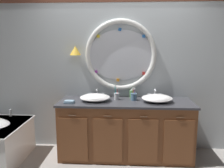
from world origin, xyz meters
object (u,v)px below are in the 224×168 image
Objects in this scene: sink_basin_right at (157,98)px; soap_dispenser at (132,94)px; toothbrush_holder_right at (134,96)px; folded_hand_towel at (69,102)px; toothbrush_holder_left at (117,96)px; sink_basin_left at (95,97)px.

soap_dispenser is at bearing 144.46° from sink_basin_right.
toothbrush_holder_right is 1.35× the size of folded_hand_towel.
soap_dispenser reaches higher than sink_basin_right.
soap_dispenser is at bearing 98.57° from toothbrush_holder_right.
sink_basin_right is at bearing -15.25° from toothbrush_holder_right.
toothbrush_holder_left is 0.70m from folded_hand_towel.
soap_dispenser is at bearing 32.48° from toothbrush_holder_left.
toothbrush_holder_left reaches higher than sink_basin_left.
sink_basin_right reaches higher than folded_hand_towel.
sink_basin_left is 0.89m from sink_basin_right.
sink_basin_left is at bearing -161.11° from toothbrush_holder_left.
sink_basin_left is at bearing 180.00° from sink_basin_right.
toothbrush_holder_right is at bearing -81.43° from soap_dispenser.
toothbrush_holder_right reaches higher than folded_hand_towel.
sink_basin_left reaches higher than folded_hand_towel.
toothbrush_holder_left reaches higher than soap_dispenser.
toothbrush_holder_left is at bearing 18.89° from sink_basin_left.
toothbrush_holder_right reaches higher than soap_dispenser.
toothbrush_holder_right reaches higher than sink_basin_right.
sink_basin_left is 0.33m from toothbrush_holder_left.
sink_basin_right is at bearing -10.26° from toothbrush_holder_left.
sink_basin_right is 1.96× the size of toothbrush_holder_left.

